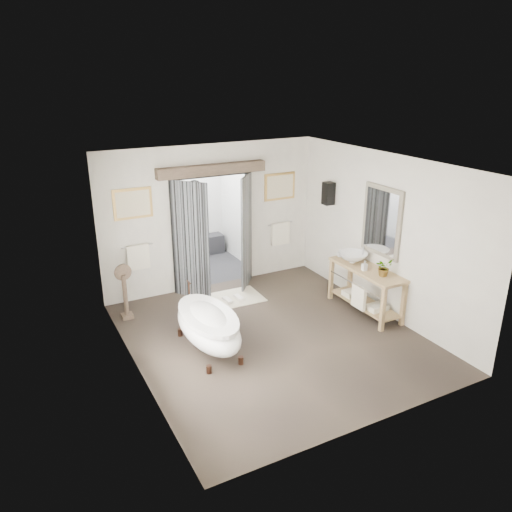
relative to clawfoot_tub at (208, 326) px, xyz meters
name	(u,v)px	position (x,y,z in m)	size (l,w,h in m)	color
ground_plane	(273,337)	(1.10, -0.13, -0.42)	(5.00, 5.00, 0.00)	#45392E
room_shell	(276,234)	(1.06, -0.26, 1.43)	(4.52, 5.02, 2.91)	silver
shower_room	(187,224)	(1.10, 3.86, 0.48)	(2.22, 2.01, 2.51)	#282829
back_wall_dressing	(215,214)	(1.10, 2.18, 1.14)	(3.82, 0.72, 2.52)	black
clawfoot_tub	(208,326)	(0.00, 0.00, 0.00)	(0.79, 1.78, 0.87)	#362016
vanity	(365,286)	(3.05, -0.09, 0.08)	(0.57, 1.60, 0.85)	tan
pedestal_mirror	(125,295)	(-0.89, 1.70, 0.02)	(0.31, 0.20, 1.04)	brown
rug	(231,298)	(1.11, 1.54, -0.42)	(1.20, 0.80, 0.01)	beige
slippers	(233,299)	(1.11, 1.45, -0.38)	(0.36, 0.27, 0.05)	white
basin	(353,258)	(3.03, 0.29, 0.52)	(0.55, 0.55, 0.19)	white
plant	(384,267)	(3.09, -0.48, 0.59)	(0.29, 0.25, 0.32)	gray
soap_bottle_a	(365,266)	(2.96, -0.13, 0.52)	(0.08, 0.09, 0.19)	gray
soap_bottle_b	(340,253)	(3.00, 0.64, 0.50)	(0.12, 0.12, 0.16)	gray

